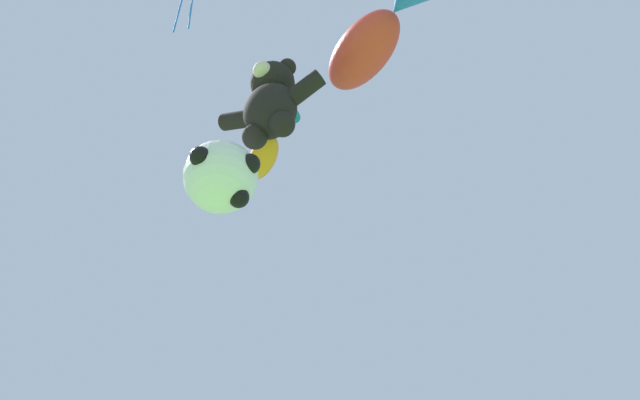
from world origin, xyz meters
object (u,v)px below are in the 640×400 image
(teddy_bear_kite, at_px, (271,102))
(soccer_ball_kite, at_px, (221,177))
(fish_kite_crimson, at_px, (386,22))
(fish_kite_tangerine, at_px, (270,142))

(teddy_bear_kite, xyz_separation_m, soccer_ball_kite, (-0.57, -0.17, -1.58))
(teddy_bear_kite, height_order, fish_kite_crimson, fish_kite_crimson)
(soccer_ball_kite, relative_size, fish_kite_tangerine, 0.75)
(teddy_bear_kite, xyz_separation_m, fish_kite_crimson, (1.87, 0.23, 1.14))
(fish_kite_tangerine, bearing_deg, teddy_bear_kite, -57.03)
(teddy_bear_kite, distance_m, fish_kite_crimson, 2.20)
(soccer_ball_kite, relative_size, fish_kite_crimson, 0.43)
(soccer_ball_kite, distance_m, fish_kite_crimson, 3.68)
(teddy_bear_kite, height_order, fish_kite_tangerine, teddy_bear_kite)
(fish_kite_crimson, bearing_deg, teddy_bear_kite, -173.09)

